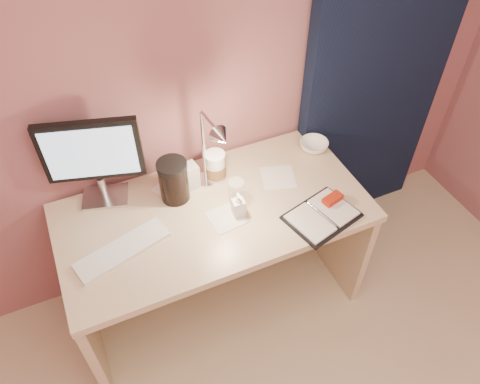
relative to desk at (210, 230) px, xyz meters
name	(u,v)px	position (x,y,z in m)	size (l,w,h in m)	color
room	(367,53)	(0.95, 0.24, 0.63)	(3.50, 3.50, 3.50)	#C6B28E
desk	(210,230)	(0.00, 0.00, 0.00)	(1.40, 0.70, 0.73)	tan
monitor	(93,155)	(-0.43, 0.20, 0.49)	(0.41, 0.20, 0.44)	silver
keyboard	(123,250)	(-0.43, -0.13, 0.23)	(0.40, 0.12, 0.02)	silver
planner	(323,214)	(0.43, -0.31, 0.24)	(0.35, 0.30, 0.05)	black
paper_a	(226,218)	(0.03, -0.14, 0.23)	(0.15, 0.15, 0.00)	silver
paper_b	(278,177)	(0.36, -0.01, 0.23)	(0.16, 0.16, 0.00)	silver
paper_c	(174,188)	(-0.12, 0.13, 0.23)	(0.15, 0.15, 0.00)	silver
coffee_cup	(215,168)	(0.08, 0.11, 0.30)	(0.10, 0.10, 0.16)	white
clear_cup	(236,192)	(0.11, -0.07, 0.29)	(0.07, 0.07, 0.13)	white
bowl	(314,145)	(0.63, 0.11, 0.25)	(0.15, 0.15, 0.05)	white
lotion_bottle	(238,204)	(0.09, -0.13, 0.29)	(0.05, 0.05, 0.12)	white
dark_jar	(174,182)	(-0.13, 0.08, 0.32)	(0.13, 0.13, 0.19)	black
product_box	(189,177)	(-0.05, 0.11, 0.29)	(0.09, 0.07, 0.13)	silver
desk_lamp	(210,153)	(0.02, 0.00, 0.50)	(0.11, 0.27, 0.44)	silver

